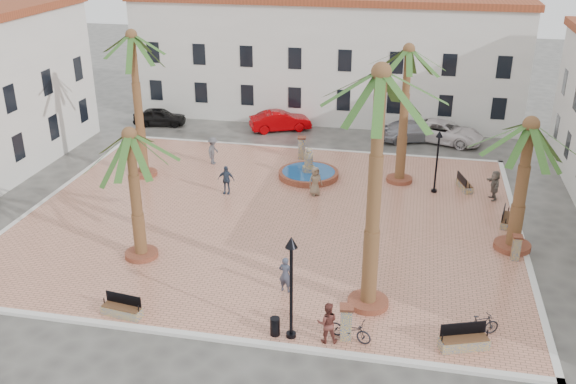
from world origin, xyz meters
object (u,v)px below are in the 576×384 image
bicycle_b (481,325)px  pedestrian_fountain_b (226,180)px  lamppost_e (438,151)px  bollard_n (302,147)px  lamppost_s (291,270)px  bench_s (122,310)px  palm_e (528,143)px  palm_sw (131,151)px  car_silver (414,131)px  pedestrian_east (495,185)px  bench_se (464,342)px  fountain (309,173)px  car_red (280,121)px  bench_e (506,220)px  bollard_e (516,247)px  bollard_se (346,322)px  palm_nw (133,51)px  car_white (444,132)px  cyclist_a (285,275)px  pedestrian_fountain_a (315,181)px  cyclist_b (327,323)px  pedestrian_north (213,151)px  litter_bin (275,326)px  car_black (160,117)px  palm_s (380,100)px  bicycle_a (350,330)px  palm_ne (408,65)px

bicycle_b → pedestrian_fountain_b: (-13.52, 11.24, 0.39)m
lamppost_e → bollard_n: (-8.61, 3.93, -1.77)m
lamppost_s → bollard_n: lamppost_s is taller
bench_s → bollard_n: (3.81, 19.33, 0.53)m
palm_e → bench_s: size_ratio=3.82×
palm_sw → car_silver: (12.20, 20.25, -4.71)m
pedestrian_east → bench_se: bearing=-20.6°
fountain → car_red: bearing=112.5°
bench_e → fountain: bearing=79.8°
bollard_e → car_silver: 17.76m
palm_e → lamppost_s: 13.16m
palm_e → bollard_se: 12.25m
bench_se → car_red: 27.71m
palm_nw → bench_s: (5.26, -14.47, -7.46)m
bollard_se → car_white: bearing=80.7°
cyclist_a → pedestrian_fountain_a: pedestrian_fountain_a is taller
bench_s → bicycle_b: bearing=13.9°
fountain → car_silver: 10.71m
cyclist_b → bicycle_b: (5.72, 1.54, -0.38)m
cyclist_b → pedestrian_north: size_ratio=0.93×
bench_e → bicycle_b: bicycle_b is taller
palm_e → bollard_n: bearing=140.4°
palm_sw → litter_bin: 10.22m
bench_s → cyclist_b: 8.39m
pedestrian_fountain_a → car_black: pedestrian_fountain_a is taller
fountain → lamppost_s: bearing=-82.4°
fountain → palm_e: size_ratio=0.56×
palm_s → lamppost_s: palm_s is taller
lamppost_s → lamppost_e: bearing=70.6°
bench_s → pedestrian_east: (15.70, 15.01, 0.61)m
bollard_n → palm_sw: bearing=-109.1°
cyclist_b → fountain: bearing=-88.8°
cyclist_b → bicycle_b: bearing=-176.1°
palm_s → bicycle_a: bearing=-100.5°
palm_sw → bollard_n: palm_sw is taller
bench_s → litter_bin: size_ratio=2.34×
fountain → bench_e: fountain is taller
litter_bin → pedestrian_fountain_a: bearing=92.9°
palm_s → bollard_e: size_ratio=8.10×
lamppost_s → palm_e: bearing=45.0°
palm_e → pedestrian_east: bearing=94.0°
car_white → bollard_se: bearing=-170.3°
palm_s → pedestrian_fountain_b: bearing=132.4°
palm_ne → car_white: palm_ne is taller
lamppost_e → bicycle_a: 15.61m
bollard_se → pedestrian_fountain_b: bearing=124.2°
cyclist_b → bicycle_b: size_ratio=1.09×
palm_nw → cyclist_a: 17.47m
bench_se → palm_ne: bearing=81.2°
bench_e → car_red: size_ratio=0.37×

